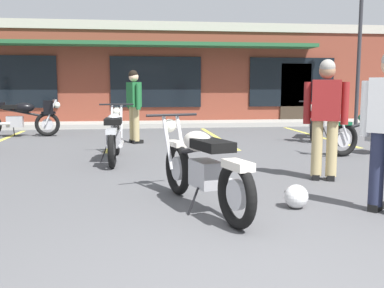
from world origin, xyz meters
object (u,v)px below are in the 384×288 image
Objects in this scene: person_by_back_row at (134,102)px; parking_lot_lamp_post at (362,30)px; motorcycle_blue_standard at (317,118)px; helmet_on_pavement at (296,196)px; motorcycle_green_cafe_racer at (373,131)px; person_in_black_shirt at (326,113)px; motorcycle_foreground_classic at (202,166)px; motorcycle_silver_naked at (114,135)px; motorcycle_red_sportbike at (23,117)px.

parking_lot_lamp_post is at bearing 24.45° from person_by_back_row.
helmet_on_pavement is at bearing -115.02° from motorcycle_blue_standard.
motorcycle_blue_standard is at bearing 2.29° from person_by_back_row.
motorcycle_green_cafe_racer is 2.90m from person_in_black_shirt.
motorcycle_green_cafe_racer is at bearing 40.85° from motorcycle_foreground_classic.
person_by_back_row is (0.36, 2.40, 0.49)m from motorcycle_silver_naked.
motorcycle_red_sportbike is 8.24m from person_in_black_shirt.
motorcycle_silver_naked is 8.10× the size of helmet_on_pavement.
motorcycle_red_sportbike reaches higher than helmet_on_pavement.
person_by_back_row is (2.86, -1.69, 0.42)m from motorcycle_red_sportbike.
person_by_back_row is at bearing 106.38° from helmet_on_pavement.
motorcycle_blue_standard is 0.40× the size of parking_lot_lamp_post.
parking_lot_lamp_post reaches higher than motorcycle_foreground_classic.
person_by_back_row is 8.20m from parking_lot_lamp_post.
helmet_on_pavement is (4.57, -7.48, -0.40)m from motorcycle_red_sportbike.
motorcycle_silver_naked is 1.26× the size of person_in_black_shirt.
motorcycle_foreground_classic is 1.07m from helmet_on_pavement.
parking_lot_lamp_post is (2.67, 5.63, 2.61)m from motorcycle_green_cafe_racer.
motorcycle_foreground_classic and motorcycle_blue_standard have the same top height.
motorcycle_blue_standard is 1.12× the size of person_by_back_row.
person_in_black_shirt is at bearing -112.12° from motorcycle_blue_standard.
motorcycle_silver_naked is 5.50m from motorcycle_blue_standard.
motorcycle_silver_naked is (2.50, -4.09, -0.07)m from motorcycle_red_sportbike.
person_by_back_row is (-4.49, -0.18, 0.42)m from motorcycle_blue_standard.
person_in_black_shirt is at bearing 55.95° from helmet_on_pavement.
motorcycle_foreground_classic is 0.98× the size of motorcycle_red_sportbike.
motorcycle_green_cafe_racer is (7.40, -4.03, -0.07)m from motorcycle_red_sportbike.
helmet_on_pavement is at bearing -129.44° from motorcycle_green_cafe_racer.
parking_lot_lamp_post is (7.21, 3.28, 2.12)m from person_by_back_row.
motorcycle_red_sportbike and motorcycle_silver_naked have the same top height.
helmet_on_pavement is at bearing -58.71° from motorcycle_silver_naked.
motorcycle_red_sportbike is 8.43m from motorcycle_green_cafe_racer.
motorcycle_red_sportbike is at bearing 115.80° from motorcycle_foreground_classic.
parking_lot_lamp_post reaches higher than motorcycle_silver_naked.
motorcycle_red_sportbike is at bearing 121.51° from motorcycle_silver_naked.
person_in_black_shirt reaches higher than motorcycle_green_cafe_racer.
helmet_on_pavement is (1.70, -5.80, -0.82)m from person_by_back_row.
person_by_back_row reaches higher than helmet_on_pavement.
person_in_black_shirt is 9.25m from parking_lot_lamp_post.
person_by_back_row reaches higher than motorcycle_green_cafe_racer.
motorcycle_foreground_classic is at bearing 173.16° from helmet_on_pavement.
motorcycle_red_sportbike is at bearing -171.02° from parking_lot_lamp_post.
parking_lot_lamp_post reaches higher than helmet_on_pavement.
person_in_black_shirt reaches higher than motorcycle_blue_standard.
motorcycle_blue_standard is 5.02m from person_in_black_shirt.
motorcycle_silver_naked and motorcycle_green_cafe_racer have the same top height.
motorcycle_red_sportbike is 0.45× the size of parking_lot_lamp_post.
motorcycle_green_cafe_racer is at bearing -115.37° from parking_lot_lamp_post.
parking_lot_lamp_post is (6.51, 8.95, 2.61)m from motorcycle_foreground_classic.
parking_lot_lamp_post is at bearing 36.88° from motorcycle_silver_naked.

